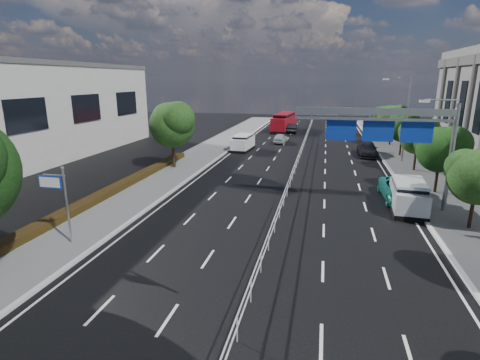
% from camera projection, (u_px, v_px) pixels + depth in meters
% --- Properties ---
extents(ground, '(160.00, 160.00, 0.00)m').
position_uv_depth(ground, '(263.00, 265.00, 18.01)').
color(ground, black).
rests_on(ground, ground).
extents(sidewalk_near, '(5.00, 140.00, 0.14)m').
position_uv_depth(sidewalk_near, '(56.00, 241.00, 20.44)').
color(sidewalk_near, slate).
rests_on(sidewalk_near, ground).
extents(kerb_near, '(0.25, 140.00, 0.15)m').
position_uv_depth(kerb_near, '(97.00, 246.00, 19.91)').
color(kerb_near, silver).
rests_on(kerb_near, ground).
extents(kerb_far, '(0.25, 140.00, 0.15)m').
position_uv_depth(kerb_far, '(470.00, 285.00, 16.09)').
color(kerb_far, silver).
rests_on(kerb_far, ground).
extents(median_fence, '(0.05, 85.00, 1.02)m').
position_uv_depth(median_fence, '(298.00, 160.00, 39.07)').
color(median_fence, silver).
rests_on(median_fence, ground).
extents(hedge_near, '(1.00, 36.00, 0.44)m').
position_uv_depth(hedge_near, '(82.00, 205.00, 25.45)').
color(hedge_near, black).
rests_on(hedge_near, sidewalk_near).
extents(toilet_sign, '(1.62, 0.18, 4.34)m').
position_uv_depth(toilet_sign, '(58.00, 192.00, 19.57)').
color(toilet_sign, gray).
rests_on(toilet_sign, ground).
extents(overhead_gantry, '(10.24, 0.38, 7.45)m').
position_uv_depth(overhead_gantry, '(391.00, 127.00, 24.59)').
color(overhead_gantry, gray).
rests_on(overhead_gantry, ground).
extents(streetlight_far, '(2.78, 2.40, 9.00)m').
position_uv_depth(streetlight_far, '(404.00, 113.00, 38.92)').
color(streetlight_far, gray).
rests_on(streetlight_far, ground).
extents(near_building, '(12.00, 38.00, 10.00)m').
position_uv_depth(near_building, '(15.00, 114.00, 40.03)').
color(near_building, beige).
rests_on(near_building, ground).
extents(near_tree_back, '(4.84, 4.51, 6.69)m').
position_uv_depth(near_tree_back, '(172.00, 122.00, 36.27)').
color(near_tree_back, black).
rests_on(near_tree_back, ground).
extents(far_tree_c, '(3.52, 3.28, 4.94)m').
position_uv_depth(far_tree_c, '(479.00, 174.00, 21.31)').
color(far_tree_c, black).
rests_on(far_tree_c, ground).
extents(far_tree_d, '(3.85, 3.59, 5.34)m').
position_uv_depth(far_tree_d, '(442.00, 147.00, 28.30)').
color(far_tree_d, black).
rests_on(far_tree_d, ground).
extents(far_tree_e, '(3.63, 3.38, 5.13)m').
position_uv_depth(far_tree_e, '(419.00, 135.00, 35.40)').
color(far_tree_e, black).
rests_on(far_tree_e, ground).
extents(far_tree_f, '(3.52, 3.28, 5.02)m').
position_uv_depth(far_tree_f, '(403.00, 126.00, 42.49)').
color(far_tree_f, black).
rests_on(far_tree_f, ground).
extents(far_tree_g, '(3.96, 3.69, 5.45)m').
position_uv_depth(far_tree_g, '(393.00, 118.00, 49.48)').
color(far_tree_g, black).
rests_on(far_tree_g, ground).
extents(far_tree_h, '(3.41, 3.18, 4.91)m').
position_uv_depth(far_tree_h, '(384.00, 115.00, 56.63)').
color(far_tree_h, black).
rests_on(far_tree_h, ground).
extents(white_minivan, '(2.30, 4.70, 1.99)m').
position_uv_depth(white_minivan, '(243.00, 143.00, 46.76)').
color(white_minivan, black).
rests_on(white_minivan, ground).
extents(red_bus, '(3.64, 10.44, 3.05)m').
position_uv_depth(red_bus, '(284.00, 122.00, 64.54)').
color(red_bus, black).
rests_on(red_bus, ground).
extents(near_car_silver, '(1.85, 4.05, 1.35)m').
position_uv_depth(near_car_silver, '(280.00, 138.00, 52.37)').
color(near_car_silver, '#B2B5BA').
rests_on(near_car_silver, ground).
extents(near_car_dark, '(1.77, 4.65, 1.51)m').
position_uv_depth(near_car_dark, '(292.00, 128.00, 62.82)').
color(near_car_dark, black).
rests_on(near_car_dark, ground).
extents(silver_minivan, '(2.41, 5.03, 2.04)m').
position_uv_depth(silver_minivan, '(408.00, 196.00, 25.34)').
color(silver_minivan, black).
rests_on(silver_minivan, ground).
extents(parked_car_teal, '(2.79, 5.78, 1.59)m').
position_uv_depth(parked_car_teal, '(402.00, 190.00, 27.35)').
color(parked_car_teal, '#1C7F6E').
rests_on(parked_car_teal, ground).
extents(parked_car_dark, '(2.24, 5.35, 1.55)m').
position_uv_depth(parked_car_dark, '(367.00, 149.00, 43.65)').
color(parked_car_dark, black).
rests_on(parked_car_dark, ground).
extents(pedestrian_a, '(0.70, 0.48, 1.88)m').
position_uv_depth(pedestrian_a, '(466.00, 181.00, 28.76)').
color(pedestrian_a, gray).
rests_on(pedestrian_a, sidewalk_far).
extents(pedestrian_b, '(0.89, 0.72, 1.69)m').
position_uv_depth(pedestrian_b, '(436.00, 162.00, 35.93)').
color(pedestrian_b, gray).
rests_on(pedestrian_b, sidewalk_far).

